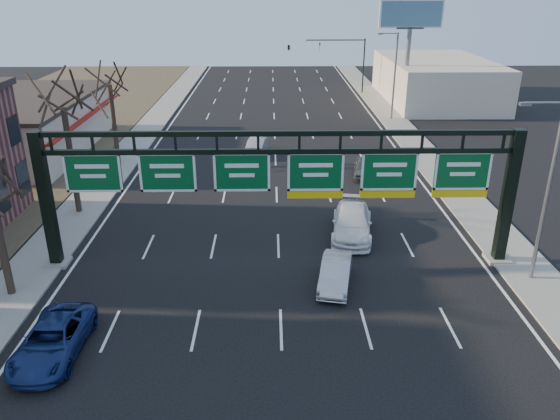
{
  "coord_description": "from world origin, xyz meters",
  "views": [
    {
      "loc": [
        -0.38,
        -17.65,
        13.86
      ],
      "look_at": [
        0.05,
        7.6,
        3.2
      ],
      "focal_mm": 35.0,
      "sensor_mm": 36.0,
      "label": 1
    }
  ],
  "objects_px": {
    "sign_gantry": "(282,181)",
    "car_silver_sedan": "(336,273)",
    "car_white_wagon": "(352,223)",
    "car_blue_suv": "(53,340)"
  },
  "relations": [
    {
      "from": "car_silver_sedan",
      "to": "car_blue_suv",
      "type": "bearing_deg",
      "value": -144.74
    },
    {
      "from": "car_blue_suv",
      "to": "car_white_wagon",
      "type": "relative_size",
      "value": 0.89
    },
    {
      "from": "car_white_wagon",
      "to": "car_blue_suv",
      "type": "bearing_deg",
      "value": -132.25
    },
    {
      "from": "car_blue_suv",
      "to": "car_silver_sedan",
      "type": "height_order",
      "value": "car_blue_suv"
    },
    {
      "from": "sign_gantry",
      "to": "car_white_wagon",
      "type": "relative_size",
      "value": 4.44
    },
    {
      "from": "car_white_wagon",
      "to": "sign_gantry",
      "type": "bearing_deg",
      "value": -132.92
    },
    {
      "from": "car_white_wagon",
      "to": "car_silver_sedan",
      "type": "bearing_deg",
      "value": -96.95
    },
    {
      "from": "car_silver_sedan",
      "to": "sign_gantry",
      "type": "bearing_deg",
      "value": 148.96
    },
    {
      "from": "sign_gantry",
      "to": "car_blue_suv",
      "type": "distance_m",
      "value": 12.61
    },
    {
      "from": "sign_gantry",
      "to": "car_silver_sedan",
      "type": "xyz_separation_m",
      "value": [
        2.58,
        -2.36,
        -3.97
      ]
    }
  ]
}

